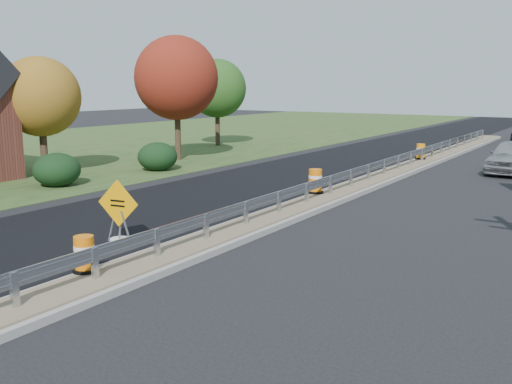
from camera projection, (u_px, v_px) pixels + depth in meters
The scene contains 14 objects.
ground at pixel (279, 219), 19.35m from camera, with size 140.00×140.00×0.00m, color black.
grass_verge_near at pixel (60, 149), 40.42m from camera, with size 30.00×120.00×0.03m, color #26471E.
milled_overlay at pixel (304, 171), 29.95m from camera, with size 7.20×120.00×0.01m, color black.
median at pixel (368, 182), 25.93m from camera, with size 1.60×55.00×0.23m.
guardrail at pixel (377, 166), 26.64m from camera, with size 0.10×46.15×0.72m.
hedge_mid at pixel (57, 170), 25.36m from camera, with size 2.09×2.09×1.52m, color black.
hedge_north at pixel (158, 156), 30.04m from camera, with size 2.09×2.09×1.52m, color black.
tree_near_yellow at pixel (40, 97), 28.30m from camera, with size 3.96×3.96×5.88m.
tree_near_red at pixel (177, 78), 33.65m from camera, with size 4.95×4.95×7.35m.
tree_near_back at pixel (217, 89), 41.97m from camera, with size 4.29×4.29×6.37m.
caution_sign at pixel (119, 228), 16.20m from camera, with size 1.33×0.56×1.86m.
barrel_median_near at pixel (84, 255), 13.08m from camera, with size 0.57×0.57×0.84m.
barrel_median_mid at pixel (315, 182), 22.62m from camera, with size 0.65×0.65×0.96m.
barrel_median_far at pixel (421, 152), 33.04m from camera, with size 0.61×0.61×0.89m.
Camera 1 is at (9.61, -16.23, 4.46)m, focal length 40.00 mm.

